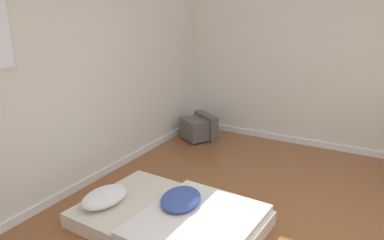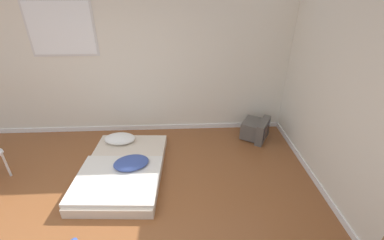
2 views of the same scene
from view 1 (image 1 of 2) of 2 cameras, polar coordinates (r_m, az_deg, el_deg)
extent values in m
cube|color=silver|center=(4.03, -20.39, 5.86)|extent=(8.10, 0.06, 2.60)
cube|color=white|center=(4.41, -18.31, -10.34)|extent=(8.10, 0.02, 0.09)
cube|color=silver|center=(5.50, 24.80, 8.18)|extent=(0.06, 7.55, 2.60)
cube|color=white|center=(5.76, 23.19, -4.24)|extent=(0.02, 7.55, 0.09)
cube|color=beige|center=(3.67, -3.54, -14.86)|extent=(1.23, 1.76, 0.15)
ellipsoid|color=white|center=(3.84, -13.17, -11.33)|extent=(0.54, 0.37, 0.14)
cube|color=silver|center=(3.47, 0.82, -15.03)|extent=(1.21, 1.05, 0.05)
ellipsoid|color=#384C93|center=(3.67, -1.71, -11.92)|extent=(0.59, 0.49, 0.11)
cube|color=#56514C|center=(5.76, 0.35, -1.39)|extent=(0.47, 0.52, 0.31)
cube|color=#56514C|center=(5.85, 2.14, -0.92)|extent=(0.38, 0.51, 0.38)
cube|color=#283342|center=(5.89, 2.69, -0.73)|extent=(0.23, 0.37, 0.28)
camera|label=2|loc=(3.78, 54.09, 19.30)|focal=24.00mm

